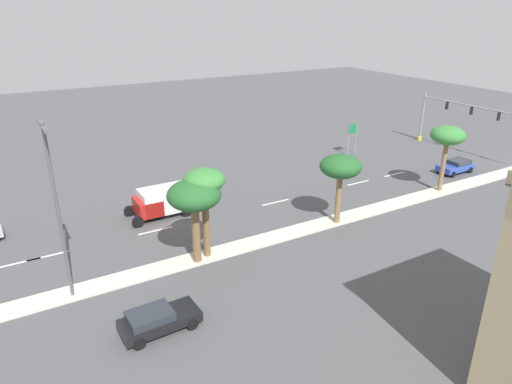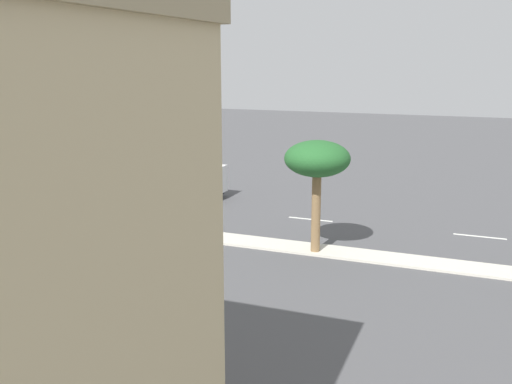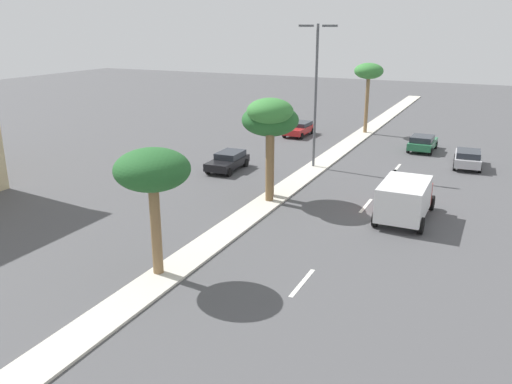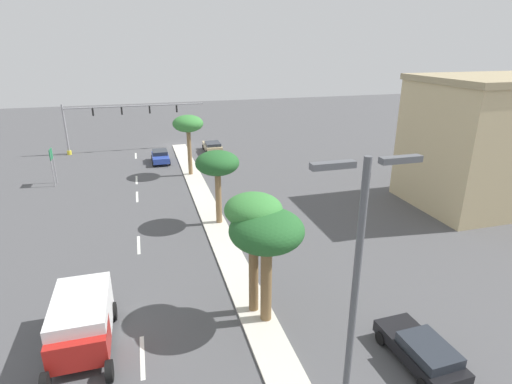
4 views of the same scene
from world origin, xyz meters
The scene contains 12 objects.
ground_plane centered at (0.00, 36.35, 0.00)m, with size 160.00×160.00×0.00m, color #4C4C4F.
median_curb centered at (0.00, 46.74, 0.06)m, with size 1.80×93.48×0.12m, color beige.
lane_stripe_inboard centered at (5.74, 18.90, 0.01)m, with size 0.20×2.80×0.01m, color silver.
lane_stripe_near centered at (5.74, 28.71, 0.01)m, with size 0.20×2.80×0.01m, color silver.
lane_stripe_front centered at (5.74, 39.92, 0.01)m, with size 0.20×2.80×0.01m, color silver.
lane_stripe_far centered at (5.74, 47.80, 0.01)m, with size 0.20×2.80×0.01m, color silver.
lane_stripe_right centered at (5.74, 49.69, 0.01)m, with size 0.20×2.80×0.01m, color silver.
palm_tree_far centered at (-0.37, 26.69, 4.77)m, with size 3.27×3.27×5.67m.
palm_tree_rear centered at (0.03, 38.05, 5.47)m, with size 2.82×2.82×6.41m.
palm_tree_mid centered at (-0.36, 38.96, 4.89)m, with size 3.57×3.57×5.89m.
sedan_silver_rear centered at (10.64, 52.36, 0.76)m, with size 2.28×4.37×1.41m.
box_truck centered at (8.26, 38.48, 1.29)m, with size 2.72×5.36×2.33m.
Camera 2 is at (-27.64, 19.22, 9.61)m, focal length 40.65 mm.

